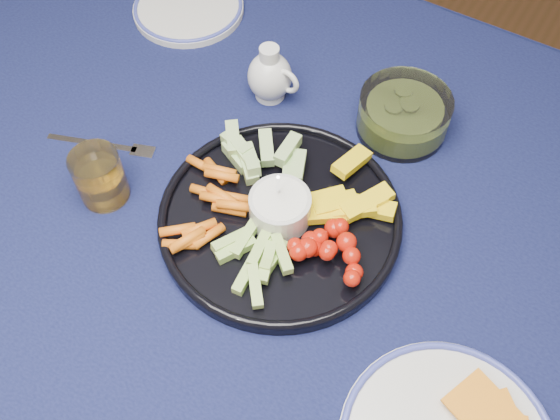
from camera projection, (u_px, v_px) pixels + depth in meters
The scene contains 7 objects.
dining_table at pixel (229, 225), 0.95m from camera, with size 1.67×1.07×0.75m.
crudite_platter at pixel (279, 214), 0.83m from camera, with size 0.33×0.33×0.11m.
creamer_pitcher at pixel (270, 76), 0.95m from camera, with size 0.09×0.07×0.09m.
pickle_bowl at pixel (403, 116), 0.92m from camera, with size 0.14×0.14×0.06m.
juice_tumbler at pixel (101, 179), 0.85m from camera, with size 0.07×0.07×0.08m.
fork_left at pixel (110, 147), 0.92m from camera, with size 0.16×0.07×0.00m.
side_plate_extra at pixel (188, 8), 1.09m from camera, with size 0.19×0.19×0.02m.
Camera 1 is at (0.33, -0.39, 1.46)m, focal length 40.00 mm.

